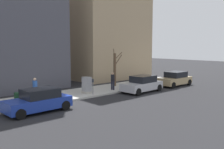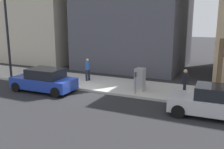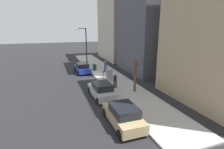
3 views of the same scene
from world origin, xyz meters
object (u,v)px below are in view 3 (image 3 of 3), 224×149
at_px(bare_tree, 135,75).
at_px(office_block_center, 158,2).
at_px(utility_box, 109,75).
at_px(office_tower_right, 129,17).
at_px(pedestrian_near_meter, 115,80).
at_px(streetlamp, 85,43).
at_px(trash_bin, 95,67).
at_px(parked_car_tan, 123,115).
at_px(parked_car_blue, 82,68).
at_px(parked_car_silver, 102,90).
at_px(pedestrian_midblock, 105,66).
at_px(parking_meter, 103,75).

xyz_separation_m(bare_tree, office_block_center, (7.66, 8.27, 8.36)).
relative_size(utility_box, office_tower_right, 0.08).
distance_m(pedestrian_near_meter, office_tower_right, 22.27).
relative_size(streetlamp, trash_bin, 7.22).
bearing_deg(office_block_center, office_tower_right, 86.27).
xyz_separation_m(parked_car_tan, parked_car_blue, (-0.08, 15.76, 0.00)).
relative_size(parked_car_tan, pedestrian_near_meter, 2.54).
relative_size(parked_car_silver, office_block_center, 0.21).
relative_size(utility_box, office_block_center, 0.07).
bearing_deg(pedestrian_near_meter, office_tower_right, 57.46).
height_order(parked_car_tan, office_tower_right, office_tower_right).
xyz_separation_m(parked_car_silver, pedestrian_midblock, (3.19, 9.03, 0.35)).
bearing_deg(streetlamp, pedestrian_midblock, -73.14).
distance_m(parked_car_silver, bare_tree, 3.86).
bearing_deg(utility_box, office_block_center, 22.19).
relative_size(parked_car_silver, trash_bin, 4.73).
relative_size(streetlamp, office_block_center, 0.32).
relative_size(parking_meter, office_tower_right, 0.08).
height_order(parking_meter, trash_bin, parking_meter).
height_order(pedestrian_near_meter, office_block_center, office_block_center).
relative_size(parked_car_tan, office_tower_right, 0.24).
xyz_separation_m(parked_car_blue, parking_meter, (1.58, -5.72, 0.24)).
xyz_separation_m(parking_meter, pedestrian_midblock, (1.69, 4.39, 0.11)).
bearing_deg(parked_car_tan, bare_tree, 55.82).
xyz_separation_m(trash_bin, office_block_center, (9.36, -2.56, 9.71)).
distance_m(parked_car_tan, parked_car_silver, 5.40).
relative_size(streetlamp, pedestrian_near_meter, 3.92).
bearing_deg(parking_meter, parked_car_blue, 105.40).
bearing_deg(office_block_center, pedestrian_midblock, 174.92).
height_order(streetlamp, trash_bin, streetlamp).
height_order(parked_car_blue, streetlamp, streetlamp).
distance_m(pedestrian_near_meter, pedestrian_midblock, 7.30).
relative_size(parking_meter, office_block_center, 0.07).
bearing_deg(bare_tree, trash_bin, 98.97).
xyz_separation_m(parking_meter, utility_box, (0.85, 0.02, -0.13)).
xyz_separation_m(parked_car_silver, streetlamp, (1.34, 15.15, 3.28)).
height_order(parking_meter, office_tower_right, office_tower_right).
height_order(trash_bin, pedestrian_midblock, pedestrian_midblock).
relative_size(office_block_center, office_tower_right, 1.17).
distance_m(parking_meter, pedestrian_near_meter, 2.89).
bearing_deg(parked_car_silver, office_tower_right, 57.05).
height_order(parked_car_silver, pedestrian_near_meter, pedestrian_near_meter).
bearing_deg(parking_meter, utility_box, 1.05).
bearing_deg(streetlamp, parked_car_silver, -95.04).
distance_m(trash_bin, pedestrian_midblock, 2.27).
bearing_deg(pedestrian_midblock, office_block_center, 15.91).
bearing_deg(parking_meter, pedestrian_near_meter, -78.47).
distance_m(parking_meter, trash_bin, 6.26).
relative_size(parking_meter, utility_box, 0.94).
height_order(parked_car_silver, office_block_center, office_block_center).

